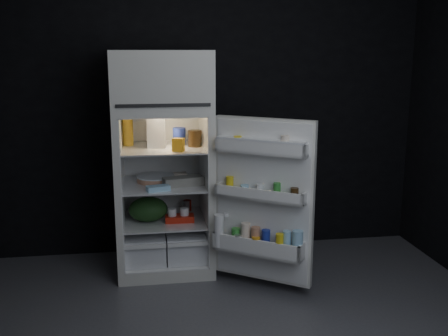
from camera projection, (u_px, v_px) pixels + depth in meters
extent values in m
cube|color=black|center=(195.00, 101.00, 4.55)|extent=(4.00, 0.00, 2.70)
cube|color=black|center=(337.00, 227.00, 1.28)|extent=(4.00, 0.00, 2.70)
cube|color=silver|center=(166.00, 261.00, 4.40)|extent=(0.76, 0.70, 0.10)
cube|color=silver|center=(120.00, 188.00, 4.21)|extent=(0.05, 0.70, 1.20)
cube|color=silver|center=(207.00, 184.00, 4.32)|extent=(0.05, 0.70, 1.20)
cube|color=white|center=(162.00, 177.00, 4.58)|extent=(0.66, 0.05, 1.20)
cube|color=silver|center=(162.00, 109.00, 4.13)|extent=(0.76, 0.70, 0.06)
cube|color=silver|center=(161.00, 78.00, 4.07)|extent=(0.76, 0.70, 0.42)
cube|color=black|center=(164.00, 105.00, 3.77)|extent=(0.68, 0.01, 0.02)
cube|color=white|center=(123.00, 188.00, 4.19)|extent=(0.01, 0.65, 1.20)
cube|color=white|center=(204.00, 185.00, 4.29)|extent=(0.01, 0.65, 1.20)
cube|color=white|center=(162.00, 113.00, 4.11)|extent=(0.66, 0.65, 0.01)
cube|color=white|center=(166.00, 256.00, 4.37)|extent=(0.66, 0.65, 0.01)
cube|color=white|center=(163.00, 148.00, 4.17)|extent=(0.65, 0.63, 0.01)
cube|color=white|center=(164.00, 184.00, 4.24)|extent=(0.65, 0.63, 0.01)
cube|color=white|center=(165.00, 220.00, 4.30)|extent=(0.65, 0.63, 0.01)
cube|color=white|center=(145.00, 243.00, 4.34)|extent=(0.32, 0.59, 0.22)
cube|color=white|center=(185.00, 241.00, 4.39)|extent=(0.32, 0.59, 0.22)
cube|color=white|center=(145.00, 247.00, 4.01)|extent=(0.32, 0.02, 0.03)
cube|color=white|center=(188.00, 244.00, 4.05)|extent=(0.32, 0.02, 0.03)
cube|color=#FFE5B2|center=(162.00, 117.00, 4.07)|extent=(0.14, 0.14, 0.02)
cube|color=silver|center=(264.00, 201.00, 3.84)|extent=(0.65, 0.48, 1.22)
cube|color=white|center=(262.00, 202.00, 3.82)|extent=(0.59, 0.42, 1.18)
cube|color=white|center=(261.00, 153.00, 3.70)|extent=(0.61, 0.46, 0.02)
cube|color=white|center=(259.00, 148.00, 3.66)|extent=(0.57, 0.41, 0.10)
cube|color=white|center=(306.00, 151.00, 3.55)|extent=(0.07, 0.09, 0.10)
cube|color=white|center=(219.00, 144.00, 3.83)|extent=(0.07, 0.09, 0.10)
cube|color=white|center=(260.00, 199.00, 3.77)|extent=(0.61, 0.47, 0.02)
cube|color=white|center=(258.00, 195.00, 3.73)|extent=(0.57, 0.41, 0.09)
cube|color=white|center=(304.00, 200.00, 3.62)|extent=(0.07, 0.09, 0.09)
cube|color=white|center=(219.00, 189.00, 3.90)|extent=(0.07, 0.09, 0.09)
cube|color=white|center=(258.00, 252.00, 3.84)|extent=(0.64, 0.50, 0.02)
cube|color=white|center=(255.00, 248.00, 3.77)|extent=(0.57, 0.41, 0.13)
cube|color=white|center=(301.00, 253.00, 3.69)|extent=(0.10, 0.13, 0.13)
cube|color=white|center=(218.00, 238.00, 3.97)|extent=(0.10, 0.13, 0.13)
cube|color=white|center=(261.00, 140.00, 3.68)|extent=(0.59, 0.45, 0.02)
cylinder|color=beige|center=(285.00, 145.00, 3.61)|extent=(0.08, 0.08, 0.13)
cylinder|color=red|center=(266.00, 146.00, 3.67)|extent=(0.08, 0.08, 0.08)
cylinder|color=yellow|center=(238.00, 143.00, 3.76)|extent=(0.08, 0.08, 0.10)
cylinder|color=#31200D|center=(294.00, 195.00, 3.64)|extent=(0.08, 0.08, 0.10)
cylinder|color=#338C33|center=(277.00, 191.00, 3.70)|extent=(0.07, 0.07, 0.12)
cylinder|color=silver|center=(260.00, 191.00, 3.76)|extent=(0.08, 0.08, 0.10)
cylinder|color=#93C5E3|center=(245.00, 190.00, 3.81)|extent=(0.08, 0.08, 0.08)
cylinder|color=yellow|center=(230.00, 185.00, 3.86)|extent=(0.08, 0.08, 0.13)
cylinder|color=#93C5E3|center=(297.00, 245.00, 3.69)|extent=(0.11, 0.11, 0.20)
cylinder|color=#93C5E3|center=(287.00, 244.00, 3.72)|extent=(0.08, 0.08, 0.19)
cylinder|color=#1C2D98|center=(266.00, 241.00, 3.79)|extent=(0.09, 0.09, 0.17)
cylinder|color=tan|center=(256.00, 239.00, 3.83)|extent=(0.09, 0.09, 0.18)
cylinder|color=beige|center=(246.00, 236.00, 3.86)|extent=(0.09, 0.09, 0.20)
cylinder|color=#338C33|center=(236.00, 238.00, 3.90)|extent=(0.09, 0.09, 0.15)
cylinder|color=yellow|center=(279.00, 246.00, 3.71)|extent=(0.08, 0.08, 0.17)
cylinder|color=orange|center=(256.00, 245.00, 3.79)|extent=(0.08, 0.08, 0.12)
cylinder|color=#B3B4B8|center=(238.00, 242.00, 3.85)|extent=(0.08, 0.08, 0.12)
cylinder|color=white|center=(219.00, 231.00, 3.90)|extent=(0.10, 0.10, 0.25)
cylinder|color=white|center=(226.00, 215.00, 3.90)|extent=(0.05, 0.05, 0.02)
cube|color=white|center=(156.00, 132.00, 4.14)|extent=(0.15, 0.15, 0.24)
cylinder|color=#1C2D98|center=(179.00, 136.00, 4.26)|extent=(0.14, 0.14, 0.14)
cylinder|color=#31200D|center=(195.00, 138.00, 4.18)|extent=(0.14, 0.14, 0.13)
cylinder|color=gold|center=(128.00, 132.00, 4.22)|extent=(0.11, 0.11, 0.22)
cube|color=orange|center=(178.00, 145.00, 3.98)|extent=(0.10, 0.09, 0.10)
cube|color=gray|center=(183.00, 181.00, 4.16)|extent=(0.34, 0.18, 0.07)
cylinder|color=tan|center=(156.00, 179.00, 4.30)|extent=(0.33, 0.33, 0.04)
cube|color=#93C5E3|center=(158.00, 188.00, 4.01)|extent=(0.19, 0.13, 0.04)
cube|color=beige|center=(180.00, 176.00, 4.39)|extent=(0.11, 0.09, 0.05)
ellipsoid|color=#193815|center=(148.00, 209.00, 4.23)|extent=(0.35, 0.31, 0.20)
cube|color=red|center=(180.00, 218.00, 4.23)|extent=(0.24, 0.13, 0.05)
cylinder|color=red|center=(187.00, 205.00, 4.52)|extent=(0.09, 0.09, 0.09)
cylinder|color=#B3B4B8|center=(186.00, 206.00, 4.49)|extent=(0.07, 0.07, 0.09)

